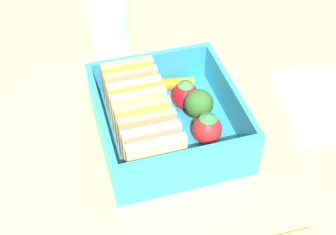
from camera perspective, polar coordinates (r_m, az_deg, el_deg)
The scene contains 14 objects.
ground_plane at distance 52.66cm, azimuth -0.00°, elevation -2.85°, with size 120.00×120.00×2.00cm, color #B6DA74.
bento_tray at distance 51.48cm, azimuth -0.00°, elevation -1.66°, with size 15.78×14.73×1.20cm, color #2F9AC1.
bento_rim at distance 49.47cm, azimuth -0.00°, elevation 0.59°, with size 15.78×14.73×4.45cm.
sandwich_left at distance 45.26cm, azimuth -1.70°, elevation -4.30°, with size 2.68×5.82×5.05cm.
sandwich_center_left at distance 47.56cm, azimuth -2.78°, elevation -1.24°, with size 2.68×5.82×5.05cm.
sandwich_center at distance 50.00cm, azimuth -3.76°, elevation 1.54°, with size 2.68×5.82×5.05cm.
sandwich_center_right at distance 52.55cm, azimuth -4.65°, elevation 4.05°, with size 2.68×5.82×5.05cm.
carrot_stick_left at distance 47.70cm, azimuth 5.39°, elevation -4.65°, with size 1.25×1.25×3.81cm, color orange.
strawberry_far_left at distance 48.78cm, azimuth 4.83°, elevation -1.32°, with size 3.12×3.12×3.72cm.
broccoli_floret at distance 50.22cm, azimuth 3.69°, elevation 1.84°, with size 3.12×3.12×4.22cm.
strawberry_left at distance 52.47cm, azimuth 2.13°, elevation 2.82°, with size 3.03×3.03×3.63cm.
carrot_stick_far_left at distance 55.29cm, azimuth 1.04°, elevation 4.16°, with size 1.40×1.40×3.99cm, color orange.
drinking_glass at distance 61.61cm, azimuth -7.04°, elevation 11.65°, with size 5.39×5.39×9.04cm, color silver.
folded_napkin at distance 58.28cm, azimuth 17.59°, elevation 1.96°, with size 12.90×8.21×0.40cm, color silver.
Camera 1 is at (-34.01, 9.86, 37.97)cm, focal length 50.00 mm.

